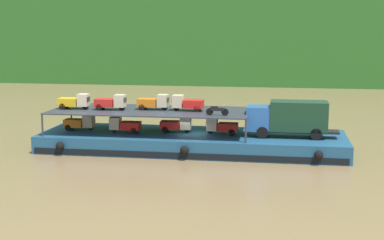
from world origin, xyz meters
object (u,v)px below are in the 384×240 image
object	(u,v)px
mini_truck_upper_stern	(75,101)
mini_truck_upper_mid	(111,102)
motorcycle_upper_port	(217,110)
mini_truck_lower_aft	(125,125)
mini_truck_upper_bow	(187,103)
covered_lorry	(289,117)
mini_truck_lower_mid	(176,124)
mini_truck_lower_stern	(80,122)
mini_truck_upper_fore	(154,102)
mini_truck_lower_fore	(222,126)
cargo_barge	(192,142)

from	to	relation	value
mini_truck_upper_stern	mini_truck_upper_mid	bearing A→B (deg)	-0.18
mini_truck_upper_mid	motorcycle_upper_port	distance (m)	9.84
mini_truck_lower_aft	mini_truck_upper_bow	size ratio (longest dim) A/B	0.99
covered_lorry	mini_truck_lower_mid	bearing A→B (deg)	175.90
mini_truck_lower_stern	mini_truck_upper_fore	xyz separation A→B (m)	(6.87, 0.23, 2.00)
mini_truck_lower_stern	mini_truck_lower_aft	xyz separation A→B (m)	(4.37, -0.57, 0.00)
mini_truck_lower_stern	mini_truck_upper_bow	size ratio (longest dim) A/B	0.99
mini_truck_lower_stern	mini_truck_upper_mid	world-z (taller)	mini_truck_upper_mid
mini_truck_upper_mid	motorcycle_upper_port	size ratio (longest dim) A/B	1.45
mini_truck_upper_stern	motorcycle_upper_port	world-z (taller)	mini_truck_upper_stern
covered_lorry	mini_truck_lower_stern	xyz separation A→B (m)	(-18.83, 0.34, -1.00)
mini_truck_lower_aft	mini_truck_upper_bow	xyz separation A→B (m)	(5.57, 0.61, 2.00)
mini_truck_upper_mid	mini_truck_upper_fore	xyz separation A→B (m)	(3.74, 0.70, 0.00)
covered_lorry	mini_truck_upper_stern	size ratio (longest dim) A/B	2.85
mini_truck_lower_aft	mini_truck_lower_fore	xyz separation A→B (m)	(8.61, 0.70, 0.00)
mini_truck_lower_fore	mini_truck_upper_mid	size ratio (longest dim) A/B	1.01
cargo_barge	covered_lorry	size ratio (longest dim) A/B	3.41
mini_truck_upper_bow	motorcycle_upper_port	size ratio (longest dim) A/B	1.46
mini_truck_lower_stern	mini_truck_lower_fore	size ratio (longest dim) A/B	0.99
mini_truck_upper_stern	mini_truck_upper_mid	distance (m)	3.41
mini_truck_upper_mid	motorcycle_upper_port	bearing A→B (deg)	-9.68
cargo_barge	mini_truck_lower_fore	size ratio (longest dim) A/B	9.66
mini_truck_upper_stern	covered_lorry	bearing A→B (deg)	0.36
mini_truck_upper_fore	covered_lorry	bearing A→B (deg)	-2.74
mini_truck_lower_stern	mini_truck_upper_bow	world-z (taller)	mini_truck_upper_bow
mini_truck_lower_fore	mini_truck_upper_stern	xyz separation A→B (m)	(-13.27, -0.58, 2.00)
cargo_barge	mini_truck_upper_mid	size ratio (longest dim) A/B	9.74
mini_truck_lower_mid	mini_truck_lower_fore	world-z (taller)	same
mini_truck_upper_mid	motorcycle_upper_port	world-z (taller)	mini_truck_upper_mid
mini_truck_lower_mid	mini_truck_upper_fore	size ratio (longest dim) A/B	1.00
mini_truck_upper_fore	mini_truck_upper_mid	bearing A→B (deg)	-169.39
covered_lorry	mini_truck_lower_fore	distance (m)	5.95
mini_truck_lower_mid	motorcycle_upper_port	xyz separation A→B (m)	(3.94, -2.50, 1.74)
mini_truck_lower_aft	mini_truck_upper_stern	xyz separation A→B (m)	(-4.65, 0.11, 2.00)
mini_truck_lower_fore	mini_truck_upper_bow	xyz separation A→B (m)	(-3.05, -0.09, 2.00)
covered_lorry	mini_truck_upper_bow	distance (m)	8.95
covered_lorry	mini_truck_lower_mid	distance (m)	10.01
mini_truck_upper_stern	mini_truck_upper_fore	bearing A→B (deg)	5.51
mini_truck_lower_fore	covered_lorry	bearing A→B (deg)	-4.56
mini_truck_upper_bow	mini_truck_upper_fore	bearing A→B (deg)	176.30
mini_truck_lower_stern	mini_truck_upper_fore	distance (m)	7.16
covered_lorry	mini_truck_upper_stern	bearing A→B (deg)	-179.64
mini_truck_upper_mid	mini_truck_upper_bow	size ratio (longest dim) A/B	0.99
mini_truck_lower_stern	mini_truck_lower_mid	bearing A→B (deg)	2.40
covered_lorry	mini_truck_lower_stern	size ratio (longest dim) A/B	2.87
mini_truck_lower_mid	mini_truck_upper_stern	size ratio (longest dim) A/B	1.00
mini_truck_lower_mid	mini_truck_upper_bow	distance (m)	2.28
mini_truck_upper_stern	mini_truck_upper_mid	world-z (taller)	same
mini_truck_lower_stern	motorcycle_upper_port	distance (m)	13.12
mini_truck_lower_fore	mini_truck_lower_mid	bearing A→B (deg)	176.55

